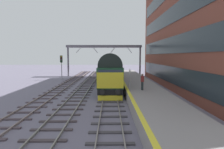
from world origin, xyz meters
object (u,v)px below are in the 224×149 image
(signal_post_near, at_px, (61,64))
(waiting_passenger, at_px, (142,80))
(diesel_locomotive, at_px, (110,69))
(platform_number_sign, at_px, (130,77))

(signal_post_near, relative_size, waiting_passenger, 2.74)
(diesel_locomotive, relative_size, waiting_passenger, 11.34)
(signal_post_near, xyz_separation_m, waiting_passenger, (12.14, -15.91, -0.94))
(diesel_locomotive, height_order, platform_number_sign, diesel_locomotive)
(platform_number_sign, bearing_deg, waiting_passenger, 30.06)
(diesel_locomotive, height_order, waiting_passenger, diesel_locomotive)
(diesel_locomotive, xyz_separation_m, waiting_passenger, (3.21, -8.80, -0.49))
(diesel_locomotive, bearing_deg, waiting_passenger, -69.95)
(platform_number_sign, distance_m, waiting_passenger, 1.59)
(diesel_locomotive, distance_m, signal_post_near, 11.42)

